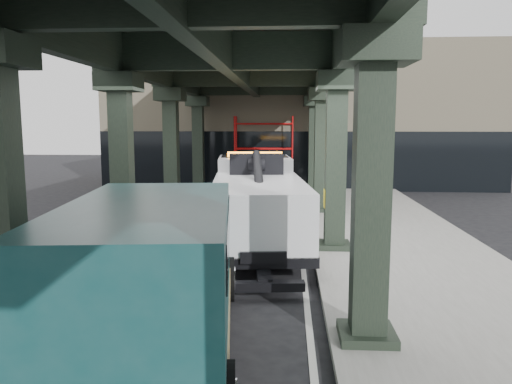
% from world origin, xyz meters
% --- Properties ---
extents(ground, '(90.00, 90.00, 0.00)m').
position_xyz_m(ground, '(0.00, 0.00, 0.00)').
color(ground, black).
rests_on(ground, ground).
extents(sidewalk, '(5.00, 40.00, 0.15)m').
position_xyz_m(sidewalk, '(4.50, 2.00, 0.07)').
color(sidewalk, gray).
rests_on(sidewalk, ground).
extents(lane_stripe, '(0.12, 38.00, 0.01)m').
position_xyz_m(lane_stripe, '(1.70, 2.00, 0.01)').
color(lane_stripe, silver).
rests_on(lane_stripe, ground).
extents(viaduct, '(7.40, 32.00, 6.40)m').
position_xyz_m(viaduct, '(-0.40, 2.00, 5.46)').
color(viaduct, black).
rests_on(viaduct, ground).
extents(building, '(22.00, 10.00, 8.00)m').
position_xyz_m(building, '(2.00, 20.00, 4.00)').
color(building, '#C6B793').
rests_on(building, ground).
extents(scaffolding, '(3.08, 0.88, 4.00)m').
position_xyz_m(scaffolding, '(0.00, 14.64, 2.11)').
color(scaffolding, red).
rests_on(scaffolding, ground).
extents(tow_truck, '(3.21, 8.77, 2.82)m').
position_xyz_m(tow_truck, '(0.36, 3.03, 1.37)').
color(tow_truck, black).
rests_on(tow_truck, ground).
extents(towed_van, '(3.04, 6.38, 2.50)m').
position_xyz_m(towed_van, '(-0.72, -4.66, 1.34)').
color(towed_van, '#134243').
rests_on(towed_van, ground).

